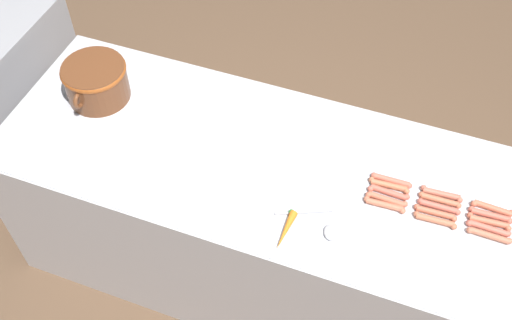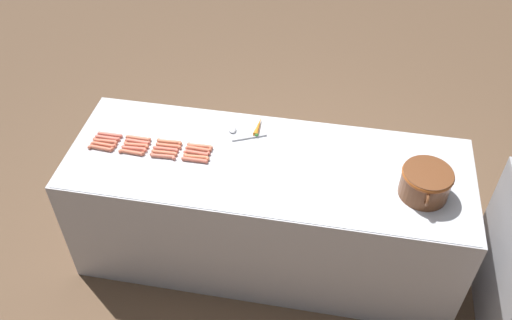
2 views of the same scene
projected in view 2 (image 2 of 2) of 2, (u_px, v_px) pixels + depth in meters
name	position (u px, v px, depth m)	size (l,w,h in m)	color
ground_plane	(266.00, 250.00, 3.81)	(20.00, 20.00, 0.00)	brown
griddle_counter	(267.00, 210.00, 3.52)	(0.85, 2.40, 0.84)	#BCBCC1
hot_dog_0	(110.00, 135.00, 3.39)	(0.02, 0.16, 0.02)	#CF6655
hot_dog_1	(138.00, 138.00, 3.36)	(0.03, 0.16, 0.02)	#CA7255
hot_dog_2	(169.00, 142.00, 3.34)	(0.03, 0.16, 0.02)	#CC6E4D
hot_dog_3	(200.00, 146.00, 3.31)	(0.03, 0.16, 0.02)	#D17052
hot_dog_4	(108.00, 138.00, 3.36)	(0.03, 0.16, 0.02)	#D46756
hot_dog_5	(138.00, 142.00, 3.34)	(0.03, 0.16, 0.02)	#D86955
hot_dog_6	(169.00, 146.00, 3.31)	(0.03, 0.16, 0.02)	#D36B4D
hot_dog_7	(198.00, 149.00, 3.29)	(0.03, 0.16, 0.02)	#CE694D
hot_dog_8	(105.00, 141.00, 3.34)	(0.03, 0.16, 0.02)	#CC674E
hot_dog_9	(136.00, 145.00, 3.32)	(0.03, 0.16, 0.02)	#D46C4F
hot_dog_10	(166.00, 149.00, 3.29)	(0.03, 0.16, 0.02)	#D16552
hot_dog_11	(197.00, 153.00, 3.27)	(0.03, 0.16, 0.02)	#D26450
hot_dog_12	(103.00, 145.00, 3.32)	(0.03, 0.16, 0.02)	#D7694C
hot_dog_13	(134.00, 149.00, 3.30)	(0.03, 0.16, 0.02)	#D86551
hot_dog_14	(164.00, 153.00, 3.27)	(0.03, 0.16, 0.02)	#CB6D4D
hot_dog_15	(196.00, 157.00, 3.24)	(0.03, 0.16, 0.02)	#CA724E
hot_dog_16	(101.00, 148.00, 3.30)	(0.03, 0.16, 0.02)	#D0694E
hot_dog_17	(132.00, 152.00, 3.27)	(0.03, 0.16, 0.02)	#D56C4E
hot_dog_18	(163.00, 156.00, 3.25)	(0.03, 0.16, 0.02)	#CB6A54
hot_dog_19	(195.00, 160.00, 3.22)	(0.03, 0.16, 0.02)	#D56650
bean_pot	(426.00, 182.00, 2.98)	(0.35, 0.28, 0.17)	brown
serving_spoon	(238.00, 132.00, 3.41)	(0.15, 0.26, 0.02)	#B7B7BC
carrot	(258.00, 127.00, 3.44)	(0.18, 0.04, 0.03)	orange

